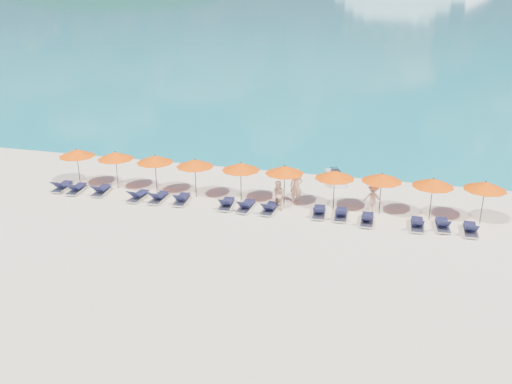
# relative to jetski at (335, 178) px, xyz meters

# --- Properties ---
(ground) EXTENTS (1400.00, 1400.00, 0.00)m
(ground) POSITION_rel_jetski_xyz_m (-3.39, -8.82, -0.33)
(ground) COLOR beige
(headland_main) EXTENTS (374.00, 242.00, 126.50)m
(headland_main) POSITION_rel_jetski_xyz_m (-303.39, 531.18, -38.33)
(headland_main) COLOR black
(headland_main) RESTS_ON ground
(headland_small) EXTENTS (162.00, 126.00, 85.50)m
(headland_small) POSITION_rel_jetski_xyz_m (-153.39, 551.18, -35.33)
(headland_small) COLOR black
(headland_small) RESTS_ON ground
(jetski) EXTENTS (1.54, 2.38, 0.80)m
(jetski) POSITION_rel_jetski_xyz_m (0.00, 0.00, 0.00)
(jetski) COLOR silver
(jetski) RESTS_ON ground
(beachgoer_a) EXTENTS (0.73, 0.51, 1.92)m
(beachgoer_a) POSITION_rel_jetski_xyz_m (-1.67, -3.75, 0.63)
(beachgoer_a) COLOR tan
(beachgoer_a) RESTS_ON ground
(beachgoer_b) EXTENTS (0.92, 0.74, 1.65)m
(beachgoer_b) POSITION_rel_jetski_xyz_m (-2.36, -5.13, 0.50)
(beachgoer_b) COLOR tan
(beachgoer_b) RESTS_ON ground
(beachgoer_c) EXTENTS (1.08, 0.59, 1.59)m
(beachgoer_c) POSITION_rel_jetski_xyz_m (2.49, -4.13, 0.47)
(beachgoer_c) COLOR tan
(beachgoer_c) RESTS_ON ground
(umbrella_0) EXTENTS (2.10, 2.10, 2.28)m
(umbrella_0) POSITION_rel_jetski_xyz_m (-14.62, -4.37, 1.69)
(umbrella_0) COLOR black
(umbrella_0) RESTS_ON ground
(umbrella_1) EXTENTS (2.10, 2.10, 2.28)m
(umbrella_1) POSITION_rel_jetski_xyz_m (-12.18, -4.28, 1.69)
(umbrella_1) COLOR black
(umbrella_1) RESTS_ON ground
(umbrella_2) EXTENTS (2.10, 2.10, 2.28)m
(umbrella_2) POSITION_rel_jetski_xyz_m (-9.71, -4.30, 1.69)
(umbrella_2) COLOR black
(umbrella_2) RESTS_ON ground
(umbrella_3) EXTENTS (2.10, 2.10, 2.28)m
(umbrella_3) POSITION_rel_jetski_xyz_m (-7.27, -4.40, 1.69)
(umbrella_3) COLOR black
(umbrella_3) RESTS_ON ground
(umbrella_4) EXTENTS (2.10, 2.10, 2.28)m
(umbrella_4) POSITION_rel_jetski_xyz_m (-4.64, -4.35, 1.69)
(umbrella_4) COLOR black
(umbrella_4) RESTS_ON ground
(umbrella_5) EXTENTS (2.10, 2.10, 2.28)m
(umbrella_5) POSITION_rel_jetski_xyz_m (-2.23, -4.26, 1.69)
(umbrella_5) COLOR black
(umbrella_5) RESTS_ON ground
(umbrella_6) EXTENTS (2.10, 2.10, 2.28)m
(umbrella_6) POSITION_rel_jetski_xyz_m (0.46, -4.37, 1.69)
(umbrella_6) COLOR black
(umbrella_6) RESTS_ON ground
(umbrella_7) EXTENTS (2.10, 2.10, 2.28)m
(umbrella_7) POSITION_rel_jetski_xyz_m (2.86, -4.19, 1.69)
(umbrella_7) COLOR black
(umbrella_7) RESTS_ON ground
(umbrella_8) EXTENTS (2.10, 2.10, 2.28)m
(umbrella_8) POSITION_rel_jetski_xyz_m (5.38, -4.31, 1.69)
(umbrella_8) COLOR black
(umbrella_8) RESTS_ON ground
(umbrella_9) EXTENTS (2.10, 2.10, 2.28)m
(umbrella_9) POSITION_rel_jetski_xyz_m (7.85, -4.14, 1.69)
(umbrella_9) COLOR black
(umbrella_9) RESTS_ON ground
(lounger_0) EXTENTS (0.70, 1.73, 0.66)m
(lounger_0) POSITION_rel_jetski_xyz_m (-15.19, -5.37, -0.09)
(lounger_0) COLOR silver
(lounger_0) RESTS_ON ground
(lounger_1) EXTENTS (0.76, 1.75, 0.66)m
(lounger_1) POSITION_rel_jetski_xyz_m (-14.17, -5.50, -0.09)
(lounger_1) COLOR silver
(lounger_1) RESTS_ON ground
(lounger_2) EXTENTS (0.77, 1.75, 0.66)m
(lounger_2) POSITION_rel_jetski_xyz_m (-12.66, -5.37, -0.09)
(lounger_2) COLOR silver
(lounger_2) RESTS_ON ground
(lounger_3) EXTENTS (0.74, 1.74, 0.66)m
(lounger_3) POSITION_rel_jetski_xyz_m (-10.23, -5.63, -0.09)
(lounger_3) COLOR silver
(lounger_3) RESTS_ON ground
(lounger_4) EXTENTS (0.64, 1.71, 0.66)m
(lounger_4) POSITION_rel_jetski_xyz_m (-9.04, -5.55, -0.09)
(lounger_4) COLOR silver
(lounger_4) RESTS_ON ground
(lounger_5) EXTENTS (0.79, 1.75, 0.66)m
(lounger_5) POSITION_rel_jetski_xyz_m (-7.70, -5.47, -0.09)
(lounger_5) COLOR silver
(lounger_5) RESTS_ON ground
(lounger_6) EXTENTS (0.75, 1.74, 0.66)m
(lounger_6) POSITION_rel_jetski_xyz_m (-5.12, -5.47, -0.09)
(lounger_6) COLOR silver
(lounger_6) RESTS_ON ground
(lounger_7) EXTENTS (0.69, 1.73, 0.66)m
(lounger_7) POSITION_rel_jetski_xyz_m (-4.03, -5.52, -0.09)
(lounger_7) COLOR silver
(lounger_7) RESTS_ON ground
(lounger_8) EXTENTS (0.73, 1.74, 0.66)m
(lounger_8) POSITION_rel_jetski_xyz_m (-2.73, -5.49, -0.09)
(lounger_8) COLOR silver
(lounger_8) RESTS_ON ground
(lounger_9) EXTENTS (0.77, 1.75, 0.66)m
(lounger_9) POSITION_rel_jetski_xyz_m (-0.14, -5.30, -0.09)
(lounger_9) COLOR silver
(lounger_9) RESTS_ON ground
(lounger_10) EXTENTS (0.73, 1.74, 0.66)m
(lounger_10) POSITION_rel_jetski_xyz_m (1.00, -5.31, -0.09)
(lounger_10) COLOR silver
(lounger_10) RESTS_ON ground
(lounger_11) EXTENTS (0.66, 1.72, 0.66)m
(lounger_11) POSITION_rel_jetski_xyz_m (2.36, -5.65, -0.09)
(lounger_11) COLOR silver
(lounger_11) RESTS_ON ground
(lounger_12) EXTENTS (0.67, 1.72, 0.66)m
(lounger_12) POSITION_rel_jetski_xyz_m (4.79, -5.61, -0.09)
(lounger_12) COLOR silver
(lounger_12) RESTS_ON ground
(lounger_13) EXTENTS (0.74, 1.74, 0.66)m
(lounger_13) POSITION_rel_jetski_xyz_m (6.00, -5.35, -0.09)
(lounger_13) COLOR silver
(lounger_13) RESTS_ON ground
(lounger_14) EXTENTS (0.64, 1.71, 0.66)m
(lounger_14) POSITION_rel_jetski_xyz_m (7.29, -5.56, -0.09)
(lounger_14) COLOR silver
(lounger_14) RESTS_ON ground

